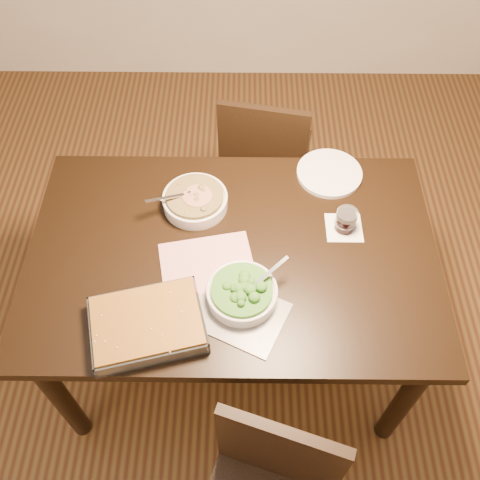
{
  "coord_description": "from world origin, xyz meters",
  "views": [
    {
      "loc": [
        0.04,
        -1.04,
        2.24
      ],
      "look_at": [
        0.03,
        0.01,
        0.8
      ],
      "focal_mm": 40.0,
      "sensor_mm": 36.0,
      "label": 1
    }
  ],
  "objects_px": {
    "dinner_plate": "(329,173)",
    "wine_tumbler": "(346,220)",
    "baking_dish": "(147,324)",
    "stew_bowl": "(195,200)",
    "broccoli_bowl": "(242,293)",
    "chair_far": "(265,155)",
    "table": "(233,267)"
  },
  "relations": [
    {
      "from": "wine_tumbler",
      "to": "dinner_plate",
      "type": "relative_size",
      "value": 0.34
    },
    {
      "from": "broccoli_bowl",
      "to": "wine_tumbler",
      "type": "distance_m",
      "value": 0.46
    },
    {
      "from": "dinner_plate",
      "to": "baking_dish",
      "type": "bearing_deg",
      "value": -133.18
    },
    {
      "from": "stew_bowl",
      "to": "dinner_plate",
      "type": "relative_size",
      "value": 1.0
    },
    {
      "from": "baking_dish",
      "to": "wine_tumbler",
      "type": "distance_m",
      "value": 0.76
    },
    {
      "from": "stew_bowl",
      "to": "broccoli_bowl",
      "type": "height_order",
      "value": "stew_bowl"
    },
    {
      "from": "broccoli_bowl",
      "to": "wine_tumbler",
      "type": "relative_size",
      "value": 2.76
    },
    {
      "from": "baking_dish",
      "to": "chair_far",
      "type": "relative_size",
      "value": 0.47
    },
    {
      "from": "wine_tumbler",
      "to": "dinner_plate",
      "type": "xyz_separation_m",
      "value": [
        -0.03,
        0.26,
        -0.04
      ]
    },
    {
      "from": "table",
      "to": "wine_tumbler",
      "type": "height_order",
      "value": "wine_tumbler"
    },
    {
      "from": "table",
      "to": "dinner_plate",
      "type": "bearing_deg",
      "value": 44.94
    },
    {
      "from": "broccoli_bowl",
      "to": "chair_far",
      "type": "xyz_separation_m",
      "value": [
        0.1,
        0.93,
        -0.32
      ]
    },
    {
      "from": "dinner_plate",
      "to": "wine_tumbler",
      "type": "bearing_deg",
      "value": -83.42
    },
    {
      "from": "baking_dish",
      "to": "dinner_plate",
      "type": "bearing_deg",
      "value": 32.58
    },
    {
      "from": "broccoli_bowl",
      "to": "wine_tumbler",
      "type": "bearing_deg",
      "value": 38.74
    },
    {
      "from": "table",
      "to": "baking_dish",
      "type": "bearing_deg",
      "value": -130.72
    },
    {
      "from": "broccoli_bowl",
      "to": "baking_dish",
      "type": "bearing_deg",
      "value": -158.58
    },
    {
      "from": "table",
      "to": "stew_bowl",
      "type": "distance_m",
      "value": 0.28
    },
    {
      "from": "broccoli_bowl",
      "to": "baking_dish",
      "type": "xyz_separation_m",
      "value": [
        -0.29,
        -0.11,
        -0.0
      ]
    },
    {
      "from": "stew_bowl",
      "to": "baking_dish",
      "type": "bearing_deg",
      "value": -103.15
    },
    {
      "from": "baking_dish",
      "to": "chair_far",
      "type": "height_order",
      "value": "chair_far"
    },
    {
      "from": "chair_far",
      "to": "stew_bowl",
      "type": "bearing_deg",
      "value": 74.45
    },
    {
      "from": "stew_bowl",
      "to": "dinner_plate",
      "type": "bearing_deg",
      "value": 17.67
    },
    {
      "from": "baking_dish",
      "to": "wine_tumbler",
      "type": "xyz_separation_m",
      "value": [
        0.64,
        0.4,
        0.02
      ]
    },
    {
      "from": "dinner_plate",
      "to": "stew_bowl",
      "type": "bearing_deg",
      "value": -162.33
    },
    {
      "from": "table",
      "to": "dinner_plate",
      "type": "relative_size",
      "value": 5.68
    },
    {
      "from": "wine_tumbler",
      "to": "stew_bowl",
      "type": "bearing_deg",
      "value": 169.59
    },
    {
      "from": "table",
      "to": "wine_tumbler",
      "type": "relative_size",
      "value": 16.67
    },
    {
      "from": "chair_far",
      "to": "baking_dish",
      "type": "bearing_deg",
      "value": 80.44
    },
    {
      "from": "table",
      "to": "chair_far",
      "type": "relative_size",
      "value": 1.69
    },
    {
      "from": "broccoli_bowl",
      "to": "dinner_plate",
      "type": "height_order",
      "value": "broccoli_bowl"
    },
    {
      "from": "table",
      "to": "baking_dish",
      "type": "distance_m",
      "value": 0.41
    }
  ]
}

